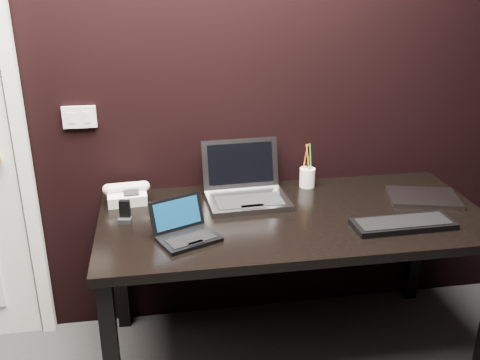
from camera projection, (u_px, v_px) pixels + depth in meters
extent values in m
plane|color=black|center=(213.00, 73.00, 2.47)|extent=(4.00, 0.00, 4.00)
cube|color=white|center=(21.00, 141.00, 2.41)|extent=(0.06, 0.05, 2.11)
cube|color=silver|center=(79.00, 117.00, 2.43)|extent=(0.15, 0.02, 0.10)
cube|color=silver|center=(71.00, 118.00, 2.42)|extent=(0.03, 0.01, 0.05)
cube|color=silver|center=(87.00, 117.00, 2.43)|extent=(0.03, 0.01, 0.05)
cube|color=black|center=(294.00, 218.00, 2.36)|extent=(1.70, 0.80, 0.04)
cube|color=black|center=(112.00, 359.00, 2.06)|extent=(0.06, 0.06, 0.70)
cube|color=black|center=(120.00, 266.00, 2.70)|extent=(0.06, 0.06, 0.70)
cube|color=black|center=(416.00, 242.00, 2.94)|extent=(0.06, 0.06, 0.70)
cube|color=black|center=(189.00, 239.00, 2.13)|extent=(0.27, 0.24, 0.02)
cube|color=black|center=(191.00, 239.00, 2.11)|extent=(0.21, 0.15, 0.00)
cube|color=black|center=(196.00, 243.00, 2.07)|extent=(0.07, 0.05, 0.00)
cube|color=black|center=(177.00, 213.00, 2.18)|extent=(0.23, 0.14, 0.13)
cube|color=#092845|center=(177.00, 213.00, 2.17)|extent=(0.20, 0.11, 0.11)
cube|color=gray|center=(248.00, 201.00, 2.46)|extent=(0.38, 0.28, 0.03)
cube|color=black|center=(249.00, 201.00, 2.43)|extent=(0.31, 0.16, 0.00)
cube|color=gray|center=(253.00, 207.00, 2.37)|extent=(0.10, 0.05, 0.00)
cube|color=gray|center=(240.00, 163.00, 2.57)|extent=(0.37, 0.09, 0.23)
cube|color=black|center=(241.00, 163.00, 2.56)|extent=(0.32, 0.07, 0.19)
cube|color=black|center=(403.00, 224.00, 2.24)|extent=(0.43, 0.16, 0.02)
cube|color=black|center=(403.00, 221.00, 2.23)|extent=(0.39, 0.13, 0.00)
cube|color=#949398|center=(423.00, 198.00, 2.50)|extent=(0.36, 0.30, 0.02)
cube|color=white|center=(127.00, 196.00, 2.48)|extent=(0.19, 0.18, 0.07)
cylinder|color=white|center=(126.00, 188.00, 2.45)|extent=(0.17, 0.05, 0.04)
sphere|color=white|center=(108.00, 189.00, 2.43)|extent=(0.05, 0.05, 0.05)
sphere|color=white|center=(145.00, 186.00, 2.47)|extent=(0.05, 0.05, 0.05)
cube|color=black|center=(131.00, 193.00, 2.43)|extent=(0.07, 0.05, 0.01)
cube|color=black|center=(125.00, 211.00, 2.28)|extent=(0.05, 0.03, 0.10)
cube|color=black|center=(125.00, 220.00, 2.28)|extent=(0.06, 0.05, 0.02)
cylinder|color=white|center=(307.00, 177.00, 2.64)|extent=(0.09, 0.09, 0.09)
cylinder|color=#C95D12|center=(305.00, 157.00, 2.61)|extent=(0.02, 0.03, 0.14)
cylinder|color=green|center=(310.00, 158.00, 2.60)|extent=(0.02, 0.02, 0.14)
cylinder|color=black|center=(308.00, 157.00, 2.62)|extent=(0.01, 0.01, 0.14)
cylinder|color=#D75414|center=(308.00, 158.00, 2.60)|extent=(0.02, 0.03, 0.14)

